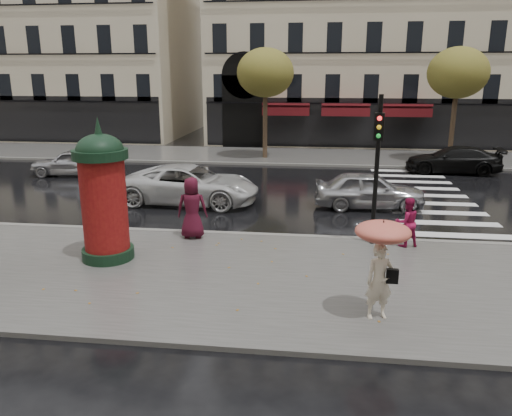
# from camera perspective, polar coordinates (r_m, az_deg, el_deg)

# --- Properties ---
(ground) EXTENTS (160.00, 160.00, 0.00)m
(ground) POSITION_cam_1_polar(r_m,az_deg,el_deg) (13.62, 1.29, -7.50)
(ground) COLOR black
(ground) RESTS_ON ground
(near_sidewalk) EXTENTS (90.00, 7.00, 0.12)m
(near_sidewalk) POSITION_cam_1_polar(r_m,az_deg,el_deg) (13.14, 1.07, -8.10)
(near_sidewalk) COLOR #474744
(near_sidewalk) RESTS_ON ground
(far_sidewalk) EXTENTS (90.00, 6.00, 0.12)m
(far_sidewalk) POSITION_cam_1_polar(r_m,az_deg,el_deg) (31.94, 4.80, 5.91)
(far_sidewalk) COLOR #474744
(far_sidewalk) RESTS_ON ground
(near_kerb) EXTENTS (90.00, 0.25, 0.14)m
(near_kerb) POSITION_cam_1_polar(r_m,az_deg,el_deg) (16.39, 2.37, -3.22)
(near_kerb) COLOR slate
(near_kerb) RESTS_ON ground
(far_kerb) EXTENTS (90.00, 0.25, 0.14)m
(far_kerb) POSITION_cam_1_polar(r_m,az_deg,el_deg) (28.98, 4.55, 4.96)
(far_kerb) COLOR slate
(far_kerb) RESTS_ON ground
(zebra_crossing) EXTENTS (3.60, 11.75, 0.01)m
(zebra_crossing) POSITION_cam_1_polar(r_m,az_deg,el_deg) (23.20, 18.73, 1.38)
(zebra_crossing) COLOR silver
(zebra_crossing) RESTS_ON ground
(tree_far_left) EXTENTS (3.40, 3.40, 6.64)m
(tree_far_left) POSITION_cam_1_polar(r_m,az_deg,el_deg) (30.65, 1.07, 15.16)
(tree_far_left) COLOR #38281C
(tree_far_left) RESTS_ON ground
(tree_far_right) EXTENTS (3.40, 3.40, 6.64)m
(tree_far_right) POSITION_cam_1_polar(r_m,az_deg,el_deg) (31.45, 22.08, 14.08)
(tree_far_right) COLOR #38281C
(tree_far_right) RESTS_ON ground
(woman_umbrella) EXTENTS (1.16, 1.16, 2.24)m
(woman_umbrella) POSITION_cam_1_polar(r_m,az_deg,el_deg) (10.83, 14.16, -5.08)
(woman_umbrella) COLOR beige
(woman_umbrella) RESTS_ON near_sidewalk
(woman_red) EXTENTS (0.87, 0.77, 1.52)m
(woman_red) POSITION_cam_1_polar(r_m,az_deg,el_deg) (15.76, 16.86, -1.56)
(woman_red) COLOR #A01343
(woman_red) RESTS_ON near_sidewalk
(man_burgundy) EXTENTS (1.03, 0.74, 1.97)m
(man_burgundy) POSITION_cam_1_polar(r_m,az_deg,el_deg) (15.95, -7.32, 0.03)
(man_burgundy) COLOR #440D1D
(man_burgundy) RESTS_ON near_sidewalk
(morris_column) EXTENTS (1.49, 1.49, 4.01)m
(morris_column) POSITION_cam_1_polar(r_m,az_deg,el_deg) (14.42, -17.05, 1.66)
(morris_column) COLOR black
(morris_column) RESTS_ON near_sidewalk
(traffic_light) EXTENTS (0.31, 0.44, 4.53)m
(traffic_light) POSITION_cam_1_polar(r_m,az_deg,el_deg) (15.23, 13.70, 5.78)
(traffic_light) COLOR black
(traffic_light) RESTS_ON near_sidewalk
(car_silver) EXTENTS (4.40, 1.93, 1.47)m
(car_silver) POSITION_cam_1_polar(r_m,az_deg,el_deg) (20.31, 12.80, 2.03)
(car_silver) COLOR #AAABAF
(car_silver) RESTS_ON ground
(car_white) EXTENTS (5.81, 2.95, 1.57)m
(car_white) POSITION_cam_1_polar(r_m,az_deg,el_deg) (20.70, -7.56, 2.68)
(car_white) COLOR silver
(car_white) RESTS_ON ground
(car_black) EXTENTS (5.02, 2.35, 1.42)m
(car_black) POSITION_cam_1_polar(r_m,az_deg,el_deg) (28.78, 21.61, 5.14)
(car_black) COLOR black
(car_black) RESTS_ON ground
(car_far_silver) EXTENTS (4.23, 2.14, 1.38)m
(car_far_silver) POSITION_cam_1_polar(r_m,az_deg,el_deg) (27.86, -20.36, 4.92)
(car_far_silver) COLOR #ABAAAF
(car_far_silver) RESTS_ON ground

